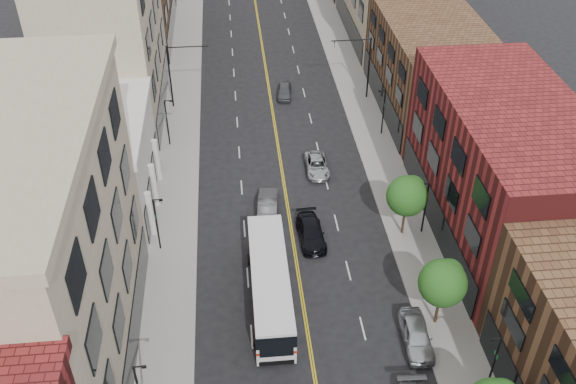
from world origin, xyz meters
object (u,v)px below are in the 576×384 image
object	(u,v)px
car_lane_a	(311,233)
car_lane_c	(284,91)
car_lane_b	(317,165)
city_bus	(270,282)
car_lane_behind	(268,204)
car_parked_far	(416,335)

from	to	relation	value
car_lane_a	car_lane_c	bearing A→B (deg)	86.79
car_lane_b	car_lane_c	size ratio (longest dim) A/B	1.18
city_bus	car_lane_a	xyz separation A→B (m)	(3.91, 6.64, -1.13)
car_lane_a	car_lane_b	bearing A→B (deg)	76.58
car_lane_a	car_lane_c	size ratio (longest dim) A/B	1.28
car_lane_a	car_lane_behind	bearing A→B (deg)	125.56
car_lane_behind	car_lane_a	distance (m)	5.31
city_bus	car_lane_a	bearing A→B (deg)	59.80
car_lane_behind	car_lane_a	size ratio (longest dim) A/B	0.95
car_lane_b	city_bus	bearing A→B (deg)	-108.66
city_bus	car_lane_a	distance (m)	7.79
car_parked_far	car_lane_c	size ratio (longest dim) A/B	1.22
car_parked_far	city_bus	bearing A→B (deg)	155.09
car_parked_far	car_lane_a	xyz separation A→B (m)	(-5.90, 11.75, -0.09)
city_bus	car_lane_behind	world-z (taller)	city_bus
car_lane_behind	car_lane_b	xyz separation A→B (m)	(5.15, 5.79, -0.15)
car_lane_a	car_lane_b	world-z (taller)	car_lane_a
city_bus	car_lane_b	size ratio (longest dim) A/B	2.68
car_lane_c	car_lane_b	bearing A→B (deg)	-76.50
car_lane_behind	car_parked_far	bearing A→B (deg)	126.23
car_lane_b	car_lane_c	distance (m)	15.47
car_lane_behind	car_lane_c	size ratio (longest dim) A/B	1.22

